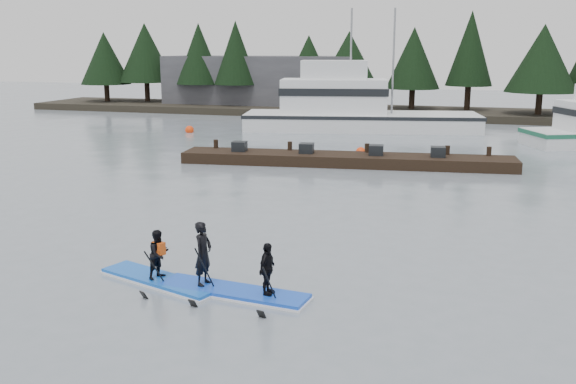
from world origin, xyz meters
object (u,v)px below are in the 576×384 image
(floating_dock, at_px, (346,160))
(paddleboard_duo, at_px, (232,273))
(paddleboard_solo, at_px, (160,267))
(fishing_boat_large, at_px, (354,120))

(floating_dock, bearing_deg, paddleboard_duo, -93.56)
(paddleboard_solo, bearing_deg, paddleboard_duo, 13.10)
(paddleboard_solo, bearing_deg, fishing_boat_large, 110.68)
(fishing_boat_large, distance_m, paddleboard_duo, 32.02)
(floating_dock, xyz_separation_m, paddleboard_duo, (0.92, -17.77, 0.25))
(fishing_boat_large, distance_m, floating_dock, 14.28)
(fishing_boat_large, height_order, floating_dock, fishing_boat_large)
(paddleboard_duo, bearing_deg, fishing_boat_large, 101.86)
(paddleboard_duo, bearing_deg, floating_dock, 98.98)
(fishing_boat_large, bearing_deg, paddleboard_duo, -95.53)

